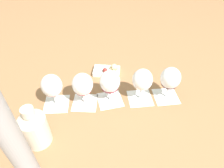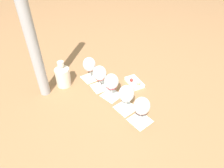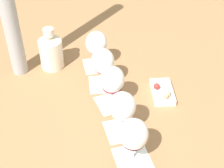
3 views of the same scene
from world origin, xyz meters
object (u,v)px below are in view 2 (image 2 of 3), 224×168
Objects in this scene: wine_glass_0 at (89,65)px; wine_glass_4 at (142,107)px; snack_dish at (135,82)px; ceramic_vase at (63,75)px; wine_glass_2 at (111,82)px; umbrella_pole at (28,27)px; wine_glass_3 at (126,95)px; wine_glass_1 at (100,74)px.

wine_glass_4 is (0.48, -0.20, 0.00)m from wine_glass_0.
wine_glass_0 is at bearing -163.38° from snack_dish.
ceramic_vase is 0.50m from snack_dish.
wine_glass_0 is 0.20m from ceramic_vase.
snack_dish is (0.08, 0.19, -0.09)m from wine_glass_2.
umbrella_pole is at bearing -112.07° from ceramic_vase.
ceramic_vase is (-0.60, 0.04, -0.03)m from wine_glass_4.
wine_glass_2 is 0.22m from snack_dish.
wine_glass_0 is at bearing 157.84° from wine_glass_3.
wine_glass_0 is at bearing 54.30° from ceramic_vase.
wine_glass_0 and wine_glass_4 have the same top height.
umbrella_pole is (-0.53, -0.14, 0.35)m from wine_glass_3.
wine_glass_2 is at bearing -113.82° from snack_dish.
snack_dish is at bearing 101.70° from wine_glass_3.
wine_glass_3 is 1.02× the size of snack_dish.
wine_glass_3 is 0.89× the size of ceramic_vase.
wine_glass_2 and wine_glass_3 have the same top height.
umbrella_pole is (-0.40, -0.19, 0.35)m from wine_glass_2.
wine_glass_3 is (0.37, -0.15, -0.00)m from wine_glass_0.
wine_glass_0 is 0.40m from wine_glass_3.
ceramic_vase is at bearing 176.15° from wine_glass_4.
snack_dish is 0.75m from umbrella_pole.
wine_glass_3 is at bearing -22.16° from wine_glass_0.
wine_glass_1 is 1.00× the size of wine_glass_4.
snack_dish is at bearing 16.62° from wine_glass_0.
wine_glass_3 is 0.18× the size of umbrella_pole.
wine_glass_4 is at bearing -22.79° from wine_glass_2.
umbrella_pole reaches higher than ceramic_vase.
wine_glass_3 and wine_glass_4 have the same top height.
snack_dish is (-0.05, 0.24, -0.09)m from wine_glass_3.
ceramic_vase is (-0.23, -0.10, -0.03)m from wine_glass_1.
snack_dish is (0.43, 0.25, -0.06)m from ceramic_vase.
wine_glass_2 is 0.56m from umbrella_pole.
ceramic_vase is 0.40m from umbrella_pole.
snack_dish is (0.32, 0.09, -0.09)m from wine_glass_0.
wine_glass_0 and wine_glass_3 have the same top height.
wine_glass_0 and wine_glass_2 have the same top height.
ceramic_vase reaches higher than wine_glass_4.
wine_glass_1 is 1.00× the size of wine_glass_3.
ceramic_vase reaches higher than wine_glass_1.
wine_glass_3 is 1.00× the size of wine_glass_4.
umbrella_pole is (-0.29, -0.23, 0.35)m from wine_glass_1.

